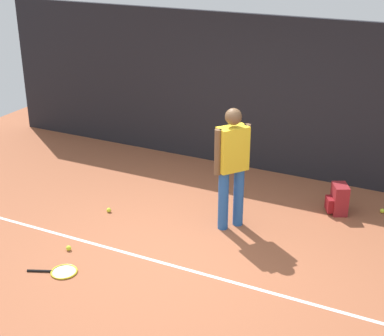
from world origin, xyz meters
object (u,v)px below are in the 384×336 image
object	(u,v)px
tennis_racket	(62,272)
tennis_ball_by_fence	(109,210)
tennis_player	(232,162)
tennis_ball_near_player	(69,248)
backpack	(338,200)
tennis_ball_mid_court	(382,211)

from	to	relation	value
tennis_racket	tennis_ball_by_fence	xyz separation A→B (m)	(-0.37, 1.56, 0.02)
tennis_player	tennis_ball_near_player	world-z (taller)	tennis_player
backpack	tennis_ball_by_fence	bearing A→B (deg)	-90.91
tennis_player	backpack	distance (m)	1.79
tennis_player	tennis_ball_near_player	distance (m)	2.39
backpack	tennis_ball_mid_court	xyz separation A→B (m)	(0.59, 0.28, -0.18)
tennis_ball_by_fence	tennis_racket	bearing A→B (deg)	-76.65
tennis_racket	tennis_ball_mid_court	size ratio (longest dim) A/B	9.58
tennis_player	tennis_ball_mid_court	bearing A→B (deg)	162.68
backpack	tennis_player	bearing A→B (deg)	-76.40
backpack	tennis_ball_near_player	distance (m)	3.83
tennis_player	tennis_racket	size ratio (longest dim) A/B	2.69
tennis_ball_near_player	tennis_ball_by_fence	size ratio (longest dim) A/B	1.00
tennis_ball_near_player	tennis_ball_by_fence	world-z (taller)	same
tennis_racket	tennis_ball_near_player	xyz separation A→B (m)	(-0.24, 0.45, 0.02)
backpack	tennis_ball_mid_court	distance (m)	0.68
backpack	tennis_ball_mid_court	size ratio (longest dim) A/B	6.67
backpack	tennis_ball_by_fence	xyz separation A→B (m)	(-2.98, -1.45, -0.18)
tennis_player	tennis_ball_by_fence	world-z (taller)	tennis_player
tennis_racket	tennis_ball_mid_court	bearing A→B (deg)	22.48
backpack	tennis_ball_by_fence	world-z (taller)	backpack
tennis_racket	tennis_ball_by_fence	distance (m)	1.60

